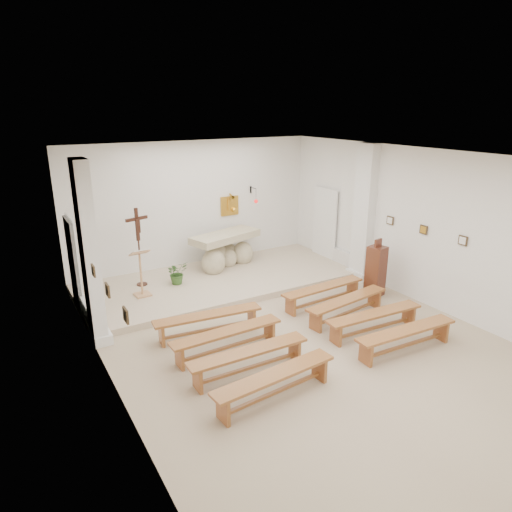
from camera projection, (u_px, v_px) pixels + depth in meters
ground at (300, 340)px, 8.89m from camera, size 7.00×10.00×0.00m
wall_left at (109, 293)px, 6.66m from camera, size 0.02×10.00×3.50m
wall_right at (432, 230)px, 10.02m from camera, size 0.02×10.00×3.50m
wall_back at (195, 206)px, 12.42m from camera, size 7.00×0.02×3.50m
ceiling at (306, 159)px, 7.79m from camera, size 7.00×10.00×0.02m
sanctuary_platform at (221, 281)px, 11.73m from camera, size 6.98×3.00×0.15m
pilaster_left at (89, 255)px, 8.35m from camera, size 0.26×0.55×3.50m
pilaster_right at (364, 213)px, 11.60m from camera, size 0.26×0.55×3.50m
gold_wall_relief at (230, 206)px, 12.93m from camera, size 0.55×0.04×0.55m
sanctuary_lamp at (255, 199)px, 13.02m from camera, size 0.11×0.36×0.44m
station_frame_left_front at (126, 315)px, 6.02m from camera, size 0.03×0.20×0.20m
station_frame_left_mid at (108, 290)px, 6.84m from camera, size 0.03×0.20×0.20m
station_frame_left_rear at (93, 270)px, 7.66m from camera, size 0.03×0.20×0.20m
station_frame_right_front at (463, 240)px, 9.36m from camera, size 0.03×0.20×0.20m
station_frame_right_mid at (424, 230)px, 10.18m from camera, size 0.03×0.20×0.20m
station_frame_right_rear at (390, 220)px, 11.00m from camera, size 0.03×0.20×0.20m
radiator_left at (88, 315)px, 9.36m from camera, size 0.10×0.85×0.52m
radiator_right at (344, 260)px, 12.66m from camera, size 0.10×0.85×0.52m
altar at (225, 252)px, 12.46m from camera, size 2.11×1.28×1.02m
lectern at (141, 272)px, 10.44m from camera, size 0.43×0.38×1.16m
crucifix_stand at (139, 241)px, 10.90m from camera, size 0.57×0.25×1.93m
potted_plant at (177, 273)px, 11.25m from camera, size 0.58×0.53×0.57m
donation_pedestal at (376, 271)px, 10.86m from camera, size 0.45×0.45×1.40m
bench_left_front at (208, 319)px, 9.00m from camera, size 2.19×0.58×0.46m
bench_right_front at (323, 291)px, 10.39m from camera, size 2.19×0.47×0.46m
bench_left_second at (227, 336)px, 8.34m from camera, size 2.18×0.40×0.46m
bench_right_second at (347, 303)px, 9.72m from camera, size 2.20×0.63×0.46m
bench_left_third at (249, 356)px, 7.67m from camera, size 2.17×0.37×0.46m
bench_right_third at (374, 318)px, 9.06m from camera, size 2.18×0.47×0.46m
bench_left_fourth at (275, 380)px, 7.01m from camera, size 2.19×0.53×0.46m
bench_right_fourth at (406, 335)px, 8.39m from camera, size 2.18×0.45×0.46m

